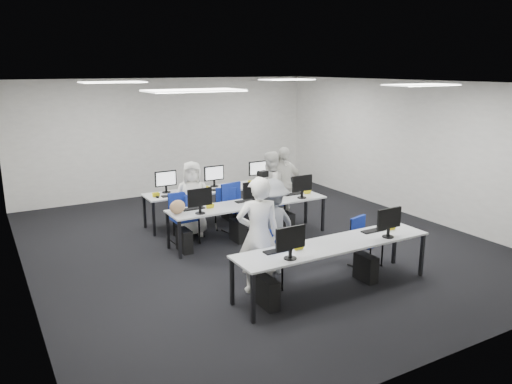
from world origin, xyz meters
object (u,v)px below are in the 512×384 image
chair_2 (184,227)px  student_3 (283,184)px  chair_1 (365,251)px  student_2 (193,199)px  chair_3 (237,217)px  student_1 (270,188)px  chair_4 (273,210)px  photographer (271,227)px  desk_mid (249,206)px  student_0 (258,235)px  chair_6 (226,214)px  chair_5 (189,223)px  desk_front (334,247)px  chair_0 (267,270)px  chair_7 (272,207)px

chair_2 → student_3: (2.37, 0.21, 0.52)m
chair_1 → student_2: size_ratio=0.56×
chair_3 → student_1: student_1 is taller
chair_4 → photographer: bearing=-104.9°
desk_mid → student_0: (-1.00, -2.09, 0.20)m
student_2 → student_3: 2.05m
chair_6 → chair_3: bearing=-57.6°
chair_5 → student_0: student_0 is taller
chair_4 → chair_6: bearing=-177.6°
desk_front → desk_mid: 2.60m
student_3 → chair_3: bearing=-160.5°
desk_mid → chair_3: size_ratio=3.25×
student_2 → desk_front: bearing=-56.1°
chair_2 → chair_6: 1.17m
student_2 → student_1: bearing=17.1°
chair_4 → student_0: student_0 is taller
chair_6 → student_0: student_0 is taller
photographer → chair_2: bearing=-85.6°
chair_2 → student_2: bearing=42.3°
desk_mid → student_3: bearing=30.1°
student_0 → student_1: student_0 is taller
chair_5 → chair_6: size_ratio=1.02×
student_2 → chair_3: bearing=1.9°
chair_3 → chair_4: bearing=-1.6°
chair_4 → student_0: 3.39m
chair_2 → student_2: (0.32, 0.31, 0.45)m
desk_mid → student_2: size_ratio=2.15×
student_2 → student_3: (2.05, -0.10, 0.07)m
student_0 → chair_0: bearing=-138.6°
chair_6 → student_3: bearing=12.7°
desk_front → chair_6: 3.52m
chair_6 → chair_7: size_ratio=0.99×
desk_mid → chair_1: 2.42m
chair_6 → student_1: student_1 is taller
chair_2 → chair_5: size_ratio=1.03×
chair_3 → chair_5: bearing=159.5°
chair_4 → student_3: student_3 is taller
student_1 → chair_6: bearing=-34.8°
chair_2 → chair_5: (0.20, 0.23, -0.01)m
chair_1 → chair_3: chair_3 is taller
chair_0 → student_2: (-0.03, 2.80, 0.48)m
student_3 → chair_7: bearing=149.3°
chair_7 → student_0: 3.63m
desk_front → chair_0: size_ratio=3.80×
desk_mid → chair_4: chair_4 is taller
desk_front → chair_0: 1.08m
chair_5 → desk_front: bearing=-86.8°
chair_2 → desk_mid: bearing=-24.2°
chair_1 → chair_2: size_ratio=0.89×
chair_4 → chair_6: 1.03m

